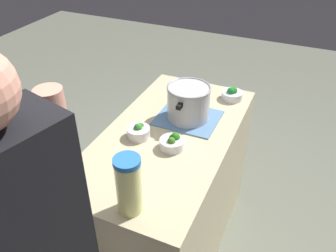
{
  "coord_description": "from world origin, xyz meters",
  "views": [
    {
      "loc": [
        1.37,
        0.6,
        1.98
      ],
      "look_at": [
        0.0,
        0.0,
        0.95
      ],
      "focal_mm": 37.57,
      "sensor_mm": 36.0,
      "label": 1
    }
  ],
  "objects_px": {
    "cooking_pot": "(188,102)",
    "broccoli_bowl_front": "(172,143)",
    "broccoli_bowl_back": "(139,131)",
    "lemonade_pitcher": "(129,185)",
    "broccoli_bowl_center": "(232,94)"
  },
  "relations": [
    {
      "from": "cooking_pot",
      "to": "broccoli_bowl_center",
      "type": "bearing_deg",
      "value": 152.28
    },
    {
      "from": "cooking_pot",
      "to": "broccoli_bowl_back",
      "type": "distance_m",
      "value": 0.32
    },
    {
      "from": "broccoli_bowl_front",
      "to": "broccoli_bowl_back",
      "type": "xyz_separation_m",
      "value": [
        -0.02,
        -0.2,
        0.0
      ]
    },
    {
      "from": "lemonade_pitcher",
      "to": "broccoli_bowl_front",
      "type": "relative_size",
      "value": 2.13
    },
    {
      "from": "broccoli_bowl_back",
      "to": "lemonade_pitcher",
      "type": "bearing_deg",
      "value": 23.95
    },
    {
      "from": "cooking_pot",
      "to": "broccoli_bowl_front",
      "type": "height_order",
      "value": "cooking_pot"
    },
    {
      "from": "broccoli_bowl_front",
      "to": "broccoli_bowl_back",
      "type": "height_order",
      "value": "broccoli_bowl_back"
    },
    {
      "from": "cooking_pot",
      "to": "broccoli_bowl_front",
      "type": "relative_size",
      "value": 2.5
    },
    {
      "from": "broccoli_bowl_back",
      "to": "cooking_pot",
      "type": "bearing_deg",
      "value": 146.79
    },
    {
      "from": "broccoli_bowl_center",
      "to": "broccoli_bowl_back",
      "type": "height_order",
      "value": "broccoli_bowl_center"
    },
    {
      "from": "cooking_pot",
      "to": "lemonade_pitcher",
      "type": "relative_size",
      "value": 1.18
    },
    {
      "from": "cooking_pot",
      "to": "broccoli_bowl_front",
      "type": "distance_m",
      "value": 0.29
    },
    {
      "from": "cooking_pot",
      "to": "broccoli_bowl_back",
      "type": "bearing_deg",
      "value": -33.21
    },
    {
      "from": "broccoli_bowl_front",
      "to": "broccoli_bowl_back",
      "type": "bearing_deg",
      "value": -94.47
    },
    {
      "from": "cooking_pot",
      "to": "broccoli_bowl_center",
      "type": "distance_m",
      "value": 0.36
    }
  ]
}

